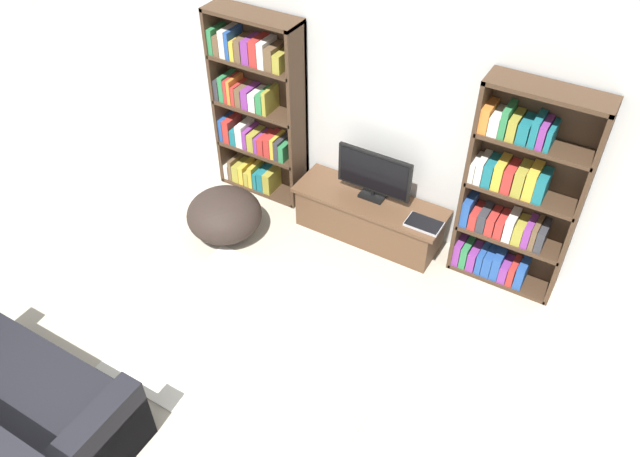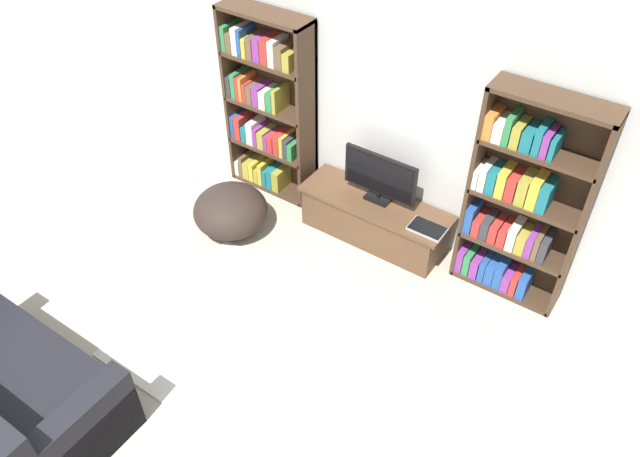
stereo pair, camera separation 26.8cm
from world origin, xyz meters
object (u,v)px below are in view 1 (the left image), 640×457
at_px(television, 374,175).
at_px(beanbag_ottoman, 224,215).
at_px(bookshelf_left, 257,109).
at_px(couch_left_sectional, 8,409).
at_px(bookshelf_right, 516,196).
at_px(tv_stand, 369,217).
at_px(laptop, 424,224).

distance_m(television, beanbag_ottoman, 1.50).
xyz_separation_m(bookshelf_left, couch_left_sectional, (0.14, -3.32, -0.66)).
distance_m(bookshelf_right, tv_stand, 1.44).
distance_m(bookshelf_right, laptop, 0.84).
distance_m(laptop, couch_left_sectional, 3.59).
relative_size(bookshelf_right, couch_left_sectional, 1.11).
height_order(tv_stand, couch_left_sectional, couch_left_sectional).
bearing_deg(bookshelf_left, couch_left_sectional, -87.53).
xyz_separation_m(bookshelf_left, beanbag_ottoman, (0.13, -0.82, -0.71)).
distance_m(bookshelf_right, television, 1.28).
xyz_separation_m(laptop, couch_left_sectional, (-1.78, -3.11, -0.17)).
bearing_deg(couch_left_sectional, bookshelf_left, 92.47).
height_order(bookshelf_right, laptop, bookshelf_right).
bearing_deg(laptop, bookshelf_right, 17.30).
height_order(bookshelf_left, couch_left_sectional, bookshelf_left).
height_order(bookshelf_right, beanbag_ottoman, bookshelf_right).
bearing_deg(beanbag_ottoman, bookshelf_right, 18.31).
xyz_separation_m(bookshelf_right, tv_stand, (-1.26, -0.13, -0.68)).
height_order(bookshelf_left, television, bookshelf_left).
xyz_separation_m(tv_stand, beanbag_ottoman, (-1.21, -0.69, 0.01)).
bearing_deg(couch_left_sectional, television, 69.67).
distance_m(laptop, beanbag_ottoman, 1.91).
distance_m(bookshelf_left, bookshelf_right, 2.60).
height_order(bookshelf_left, beanbag_ottoman, bookshelf_left).
bearing_deg(bookshelf_left, laptop, -6.22).
xyz_separation_m(tv_stand, laptop, (0.58, -0.08, 0.23)).
height_order(bookshelf_right, tv_stand, bookshelf_right).
bearing_deg(couch_left_sectional, beanbag_ottoman, 90.31).
distance_m(couch_left_sectional, beanbag_ottoman, 2.51).
bearing_deg(bookshelf_left, bookshelf_right, 0.05).
distance_m(television, couch_left_sectional, 3.48).
bearing_deg(television, bookshelf_right, 3.76).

